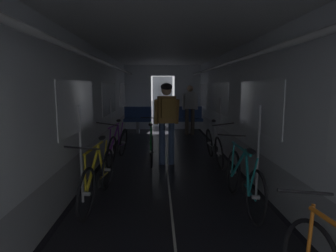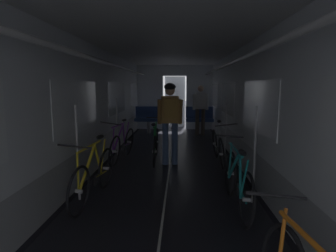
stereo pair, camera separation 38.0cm
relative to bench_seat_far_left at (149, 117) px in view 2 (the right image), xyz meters
The scene contains 10 objects.
train_car_shell 4.70m from the bench_seat_far_left, 78.60° to the right, with size 3.14×12.34×2.57m.
bench_seat_far_left is the anchor object (origin of this frame).
bench_seat_far_right 1.80m from the bench_seat_far_left, ahead, with size 0.98×0.51×0.95m.
bicycle_teal 6.47m from the bench_seat_far_left, 72.90° to the right, with size 0.44×1.69×0.95m.
bicycle_purple 3.78m from the bench_seat_far_left, 92.67° to the right, with size 0.51×1.69×0.95m.
bicycle_silver 4.36m from the bench_seat_far_left, 63.41° to the right, with size 0.44×1.69×0.95m.
bicycle_yellow 6.00m from the bench_seat_far_left, 91.28° to the right, with size 0.44×1.69×0.95m.
person_cyclist_aisle 4.17m from the bench_seat_far_left, 77.32° to the right, with size 0.55×0.42×1.73m.
bicycle_green_in_aisle 3.83m from the bench_seat_far_left, 81.38° to the right, with size 0.44×1.69×0.94m.
person_standing_near_bench 1.89m from the bench_seat_far_left, 11.79° to the right, with size 0.53×0.23×1.69m.
Camera 2 is at (0.21, -1.82, 1.67)m, focal length 30.05 mm.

